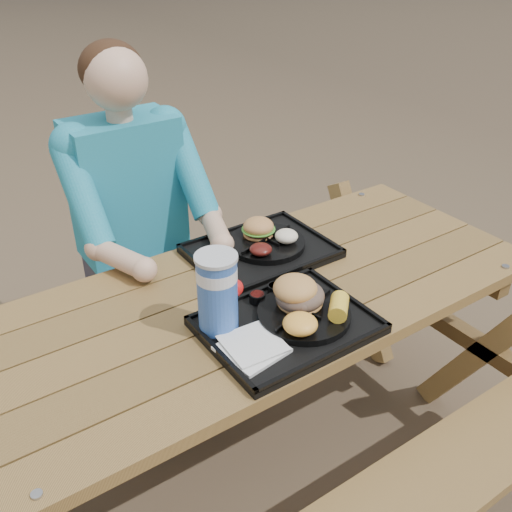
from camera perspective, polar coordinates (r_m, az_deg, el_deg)
ground at (r=2.24m, az=0.00°, el=-19.73°), size 60.00×60.00×0.00m
picnic_table at (r=1.96m, az=0.00°, el=-12.77°), size 1.80×1.49×0.75m
tray_near at (r=1.58m, az=3.10°, el=-7.00°), size 0.45×0.35×0.02m
tray_far at (r=1.91m, az=0.48°, el=0.40°), size 0.45×0.35×0.02m
plate_near at (r=1.59m, az=4.81°, el=-5.82°), size 0.26×0.26×0.02m
plate_far at (r=1.92m, az=1.05°, el=1.29°), size 0.26×0.26×0.02m
napkin_stack at (r=1.48m, az=-0.42°, el=-9.18°), size 0.17×0.17×0.02m
soda_cup at (r=1.50m, az=-3.88°, el=-3.83°), size 0.11×0.11×0.22m
condiment_bbq at (r=1.64m, az=0.13°, el=-4.19°), size 0.05×0.05×0.03m
condiment_mustard at (r=1.68m, az=1.94°, el=-3.31°), size 0.05×0.05×0.03m
sandwich at (r=1.57m, az=4.48°, el=-2.80°), size 0.13×0.13×0.14m
mac_cheese at (r=1.50m, az=4.44°, el=-6.78°), size 0.09×0.09×0.05m
corn_cob at (r=1.57m, az=8.28°, el=-5.05°), size 0.12×0.12×0.05m
cutlery_far at (r=1.83m, az=-4.28°, el=-0.66°), size 0.03×0.15×0.01m
burger at (r=1.93m, az=0.25°, el=3.35°), size 0.11×0.11×0.10m
baked_beans at (r=1.83m, az=0.48°, el=0.67°), size 0.07×0.07×0.03m
potato_salad at (r=1.90m, az=3.06°, el=2.00°), size 0.08×0.08×0.04m
diner at (r=2.24m, az=-11.95°, el=1.14°), size 0.48×0.84×1.28m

